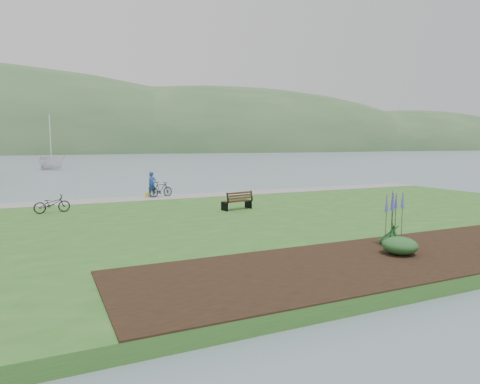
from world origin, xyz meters
The scene contains 13 objects.
ground centered at (0.00, 0.00, 0.00)m, with size 600.00×600.00×0.00m, color slate.
lawn centered at (0.00, -2.00, 0.20)m, with size 34.00×20.00×0.40m, color #2B5D21.
shoreline_path centered at (0.00, 6.90, 0.42)m, with size 34.00×2.20×0.03m, color gray.
garden_bed centered at (3.00, -9.80, 0.42)m, with size 24.00×4.40×0.04m, color black.
far_hillside centered at (20.00, 170.00, 0.00)m, with size 580.00×80.00×38.00m, color #365932, non-canonical shape.
park_bench centered at (-1.07, 0.47, 0.88)m, with size 1.66×0.95×0.97m.
person centered at (-3.78, 7.50, 1.34)m, with size 0.68×0.47×1.87m, color navy.
bicycle_a centered at (-9.66, 3.41, 0.84)m, with size 1.68×0.59×0.88m, color black.
bicycle_b centered at (-3.31, 7.20, 0.89)m, with size 1.61×0.47×0.97m, color black.
sailboat centered at (-8.67, 48.21, 0.00)m, with size 9.51×9.69×25.08m, color silver.
pannier centered at (-4.18, 7.20, 0.56)m, with size 0.19×0.29×0.31m, color gold.
echium_4 centered at (0.27, -8.73, 1.33)m, with size 0.62×0.62×2.09m.
shrub_0 centered at (-0.39, -9.71, 0.70)m, with size 1.04×1.04×0.52m, color #1E4C21.
Camera 1 is at (-10.05, -19.06, 3.74)m, focal length 32.00 mm.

